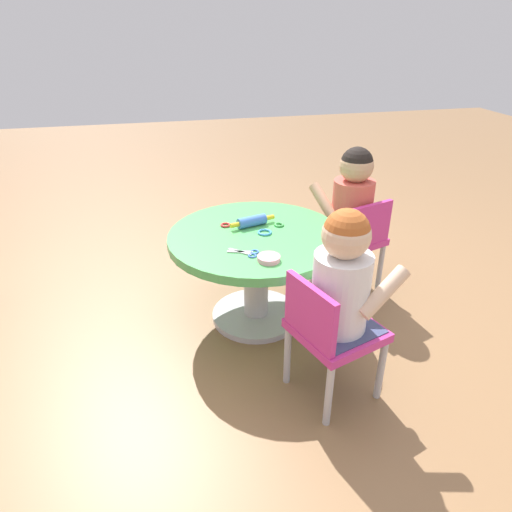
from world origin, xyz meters
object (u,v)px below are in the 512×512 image
child_chair_left (330,331)px  craft_scissors (247,253)px  seated_child_right (353,197)px  craft_table (256,257)px  seated_child_left (343,277)px  rolling_pin (253,221)px  child_chair_right (353,239)px

child_chair_left → craft_scissors: size_ratio=3.79×
child_chair_left → seated_child_right: 0.89m
seated_child_right → craft_scissors: bearing=120.8°
child_chair_left → seated_child_right: seated_child_right is taller
craft_table → craft_scissors: craft_scissors is taller
child_chair_left → seated_child_left: seated_child_left is taller
craft_table → child_chair_left: child_chair_left is taller
craft_table → rolling_pin: size_ratio=3.57×
seated_child_left → craft_scissors: (0.37, 0.27, -0.06)m
child_chair_right → craft_table: bearing=105.2°
craft_scissors → craft_table: bearing=-23.2°
child_chair_left → rolling_pin: 0.70m
child_chair_left → craft_scissors: child_chair_left is taller
seated_child_left → rolling_pin: (0.64, 0.19, -0.04)m
craft_table → child_chair_left: size_ratio=1.51×
craft_scissors → seated_child_right: bearing=-59.2°
child_chair_right → seated_child_right: seated_child_right is taller
seated_child_left → rolling_pin: seated_child_left is taller
craft_table → seated_child_left: seated_child_left is taller
craft_table → child_chair_right: 0.59m
craft_table → seated_child_right: size_ratio=1.59×
seated_child_left → craft_scissors: 0.46m
child_chair_left → child_chair_right: 0.83m
seated_child_left → child_chair_right: seated_child_left is taller
child_chair_left → craft_scissors: (0.38, 0.23, 0.17)m
child_chair_left → seated_child_right: bearing=-27.8°
rolling_pin → craft_scissors: bearing=163.1°
rolling_pin → craft_scissors: size_ratio=1.61×
craft_table → child_chair_left: 0.59m
craft_table → child_chair_right: size_ratio=1.51×
child_chair_left → seated_child_left: (0.01, -0.04, 0.23)m
child_chair_right → seated_child_right: size_ratio=1.05×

